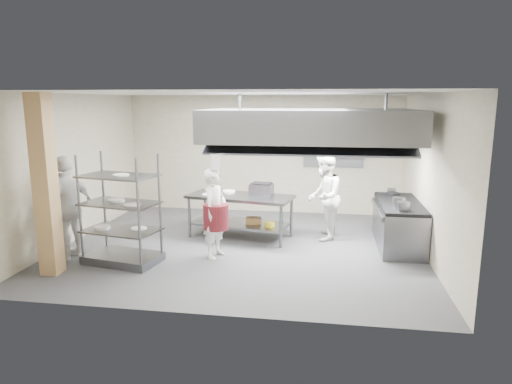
# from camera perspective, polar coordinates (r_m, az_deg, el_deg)

# --- Properties ---
(floor) EXTENTS (7.00, 7.00, 0.00)m
(floor) POSITION_cam_1_polar(r_m,az_deg,el_deg) (9.20, -1.77, -6.78)
(floor) COLOR #373739
(floor) RESTS_ON ground
(ceiling) EXTENTS (7.00, 7.00, 0.00)m
(ceiling) POSITION_cam_1_polar(r_m,az_deg,el_deg) (8.74, -1.89, 12.25)
(ceiling) COLOR silver
(ceiling) RESTS_ON wall_back
(wall_back) EXTENTS (7.00, 0.00, 7.00)m
(wall_back) POSITION_cam_1_polar(r_m,az_deg,el_deg) (11.78, 0.85, 4.72)
(wall_back) COLOR #9E957D
(wall_back) RESTS_ON ground
(wall_left) EXTENTS (0.00, 6.00, 6.00)m
(wall_left) POSITION_cam_1_polar(r_m,az_deg,el_deg) (10.09, -21.79, 2.78)
(wall_left) COLOR #9E957D
(wall_left) RESTS_ON ground
(wall_right) EXTENTS (0.00, 6.00, 6.00)m
(wall_right) POSITION_cam_1_polar(r_m,az_deg,el_deg) (8.90, 20.92, 1.79)
(wall_right) COLOR #9E957D
(wall_right) RESTS_ON ground
(column) EXTENTS (0.30, 0.30, 3.00)m
(column) POSITION_cam_1_polar(r_m,az_deg,el_deg) (8.18, -24.83, 0.70)
(column) COLOR tan
(column) RESTS_ON floor
(exhaust_hood) EXTENTS (4.00, 2.50, 0.60)m
(exhaust_hood) POSITION_cam_1_polar(r_m,az_deg,el_deg) (9.01, 6.86, 8.33)
(exhaust_hood) COLOR slate
(exhaust_hood) RESTS_ON ceiling
(hood_strip_a) EXTENTS (1.60, 0.12, 0.04)m
(hood_strip_a) POSITION_cam_1_polar(r_m,az_deg,el_deg) (9.11, 1.11, 6.42)
(hood_strip_a) COLOR white
(hood_strip_a) RESTS_ON exhaust_hood
(hood_strip_b) EXTENTS (1.60, 0.12, 0.04)m
(hood_strip_b) POSITION_cam_1_polar(r_m,az_deg,el_deg) (9.05, 12.54, 6.12)
(hood_strip_b) COLOR white
(hood_strip_b) RESTS_ON exhaust_hood
(wall_shelf) EXTENTS (1.50, 0.28, 0.04)m
(wall_shelf) POSITION_cam_1_polar(r_m,az_deg,el_deg) (11.52, 9.67, 4.41)
(wall_shelf) COLOR slate
(wall_shelf) RESTS_ON wall_back
(island) EXTENTS (2.33, 1.33, 0.91)m
(island) POSITION_cam_1_polar(r_m,az_deg,el_deg) (9.68, -1.97, -3.05)
(island) COLOR gray
(island) RESTS_ON floor
(island_worktop) EXTENTS (2.33, 1.33, 0.06)m
(island_worktop) POSITION_cam_1_polar(r_m,az_deg,el_deg) (9.58, -1.99, -0.59)
(island_worktop) COLOR slate
(island_worktop) RESTS_ON island
(island_undershelf) EXTENTS (2.14, 1.20, 0.04)m
(island_undershelf) POSITION_cam_1_polar(r_m,az_deg,el_deg) (9.72, -1.96, -3.94)
(island_undershelf) COLOR slate
(island_undershelf) RESTS_ON island
(pass_rack) EXTENTS (1.43, 1.00, 1.96)m
(pass_rack) POSITION_cam_1_polar(r_m,az_deg,el_deg) (8.40, -16.60, -2.09)
(pass_rack) COLOR gray
(pass_rack) RESTS_ON floor
(cooking_range) EXTENTS (0.80, 2.00, 0.84)m
(cooking_range) POSITION_cam_1_polar(r_m,az_deg,el_deg) (9.53, 17.37, -4.03)
(cooking_range) COLOR slate
(cooking_range) RESTS_ON floor
(range_top) EXTENTS (0.78, 1.96, 0.06)m
(range_top) POSITION_cam_1_polar(r_m,az_deg,el_deg) (9.43, 17.53, -1.39)
(range_top) COLOR black
(range_top) RESTS_ON cooking_range
(chef_head) EXTENTS (0.55, 0.69, 1.66)m
(chef_head) POSITION_cam_1_polar(r_m,az_deg,el_deg) (8.41, -5.14, -2.70)
(chef_head) COLOR silver
(chef_head) RESTS_ON floor
(chef_line) EXTENTS (0.76, 0.94, 1.82)m
(chef_line) POSITION_cam_1_polar(r_m,az_deg,el_deg) (9.56, 8.52, -0.57)
(chef_line) COLOR silver
(chef_line) RESTS_ON floor
(chef_plating) EXTENTS (0.75, 1.20, 1.90)m
(chef_plating) POSITION_cam_1_polar(r_m,az_deg,el_deg) (8.98, -22.39, -1.81)
(chef_plating) COLOR white
(chef_plating) RESTS_ON floor
(griddle) EXTENTS (0.51, 0.42, 0.23)m
(griddle) POSITION_cam_1_polar(r_m,az_deg,el_deg) (9.64, 0.67, 0.35)
(griddle) COLOR slate
(griddle) RESTS_ON island_worktop
(wicker_basket) EXTENTS (0.32, 0.22, 0.13)m
(wicker_basket) POSITION_cam_1_polar(r_m,az_deg,el_deg) (9.60, -0.31, -3.59)
(wicker_basket) COLOR brown
(wicker_basket) RESTS_ON island_undershelf
(stockpot) EXTENTS (0.24, 0.24, 0.16)m
(stockpot) POSITION_cam_1_polar(r_m,az_deg,el_deg) (9.06, 17.42, -1.16)
(stockpot) COLOR gray
(stockpot) RESTS_ON range_top
(plate_stack) EXTENTS (0.28, 0.28, 0.05)m
(plate_stack) POSITION_cam_1_polar(r_m,az_deg,el_deg) (8.49, -16.46, -4.41)
(plate_stack) COLOR white
(plate_stack) RESTS_ON pass_rack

